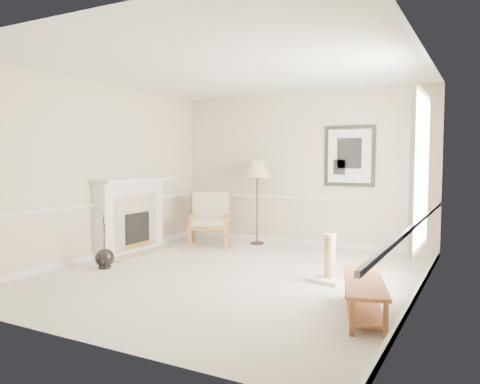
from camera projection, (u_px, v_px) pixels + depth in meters
The scene contains 8 objects.
ground at pixel (230, 275), 6.63m from camera, with size 5.50×5.50×0.00m, color silver.
room at pixel (241, 143), 6.50m from camera, with size 5.04×5.54×2.92m.
fireplace at pixel (131, 216), 8.22m from camera, with size 0.64×1.64×1.31m.
floor_vase at pixel (105, 258), 7.03m from camera, with size 0.28×0.28×0.83m.
armchair at pixel (210, 217), 8.93m from camera, with size 1.05×1.07×1.01m.
floor_lamp at pixel (257, 171), 9.00m from camera, with size 0.65×0.65×1.62m.
bench at pixel (364, 292), 4.89m from camera, with size 0.78×1.38×0.38m.
scratching_post at pixel (330, 267), 6.27m from camera, with size 0.55×0.55×0.65m.
Camera 1 is at (3.22, -5.69, 1.64)m, focal length 35.00 mm.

